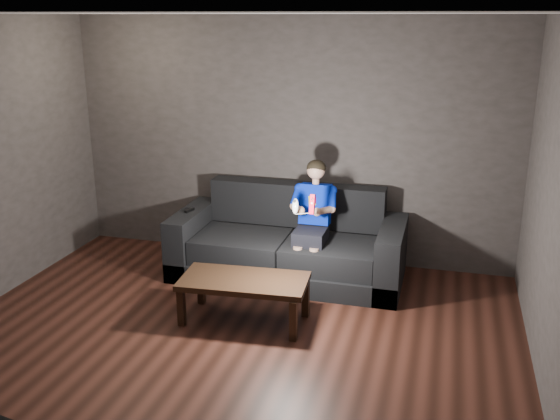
% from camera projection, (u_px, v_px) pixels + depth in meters
% --- Properties ---
extents(floor, '(5.00, 5.00, 0.00)m').
position_uv_depth(floor, '(211.00, 365.00, 5.02)').
color(floor, black).
rests_on(floor, ground).
extents(back_wall, '(5.00, 0.04, 2.70)m').
position_uv_depth(back_wall, '(290.00, 141.00, 6.91)').
color(back_wall, '#342F2E').
rests_on(back_wall, ground).
extents(ceiling, '(5.00, 5.00, 0.02)m').
position_uv_depth(ceiling, '(198.00, 13.00, 4.21)').
color(ceiling, white).
rests_on(ceiling, back_wall).
extents(sofa, '(2.42, 1.04, 0.93)m').
position_uv_depth(sofa, '(289.00, 249.00, 6.65)').
color(sofa, black).
rests_on(sofa, floor).
extents(child, '(0.47, 0.58, 1.15)m').
position_uv_depth(child, '(313.00, 211.00, 6.38)').
color(child, black).
rests_on(child, sofa).
extents(wii_remote_red, '(0.05, 0.07, 0.19)m').
position_uv_depth(wii_remote_red, '(312.00, 204.00, 5.88)').
color(wii_remote_red, red).
rests_on(wii_remote_red, child).
extents(nunchuk_white, '(0.07, 0.10, 0.16)m').
position_uv_depth(nunchuk_white, '(295.00, 206.00, 5.94)').
color(nunchuk_white, silver).
rests_on(nunchuk_white, child).
extents(wii_remote_black, '(0.06, 0.14, 0.03)m').
position_uv_depth(wii_remote_black, '(189.00, 210.00, 6.73)').
color(wii_remote_black, black).
rests_on(wii_remote_black, sofa).
extents(coffee_table, '(1.18, 0.65, 0.42)m').
position_uv_depth(coffee_table, '(244.00, 284.00, 5.64)').
color(coffee_table, black).
rests_on(coffee_table, floor).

